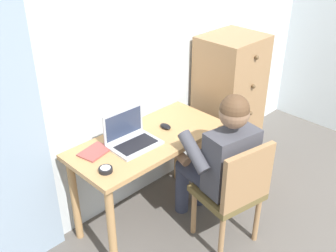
{
  "coord_description": "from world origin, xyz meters",
  "views": [
    {
      "loc": [
        -1.9,
        0.0,
        2.23
      ],
      "look_at": [
        -0.15,
        1.76,
        0.84
      ],
      "focal_mm": 42.55,
      "sensor_mm": 36.0,
      "label": 1
    }
  ],
  "objects_px": {
    "desk": "(149,152)",
    "desk_clock": "(106,170)",
    "laptop": "(131,138)",
    "chair": "(235,190)",
    "notebook_pad": "(95,152)",
    "person_seated": "(219,157)",
    "computer_mouse": "(166,126)",
    "dresser": "(228,105)"
  },
  "relations": [
    {
      "from": "laptop",
      "to": "desk_clock",
      "type": "bearing_deg",
      "value": -156.85
    },
    {
      "from": "desk",
      "to": "notebook_pad",
      "type": "bearing_deg",
      "value": 163.56
    },
    {
      "from": "desk_clock",
      "to": "notebook_pad",
      "type": "height_order",
      "value": "desk_clock"
    },
    {
      "from": "laptop",
      "to": "notebook_pad",
      "type": "bearing_deg",
      "value": 160.55
    },
    {
      "from": "person_seated",
      "to": "notebook_pad",
      "type": "height_order",
      "value": "person_seated"
    },
    {
      "from": "person_seated",
      "to": "computer_mouse",
      "type": "height_order",
      "value": "person_seated"
    },
    {
      "from": "dresser",
      "to": "notebook_pad",
      "type": "height_order",
      "value": "dresser"
    },
    {
      "from": "dresser",
      "to": "desk_clock",
      "type": "height_order",
      "value": "dresser"
    },
    {
      "from": "computer_mouse",
      "to": "notebook_pad",
      "type": "bearing_deg",
      "value": 173.9
    },
    {
      "from": "desk",
      "to": "computer_mouse",
      "type": "distance_m",
      "value": 0.23
    },
    {
      "from": "notebook_pad",
      "to": "desk_clock",
      "type": "bearing_deg",
      "value": -121.7
    },
    {
      "from": "person_seated",
      "to": "notebook_pad",
      "type": "bearing_deg",
      "value": 139.57
    },
    {
      "from": "dresser",
      "to": "desk_clock",
      "type": "distance_m",
      "value": 1.52
    },
    {
      "from": "dresser",
      "to": "laptop",
      "type": "xyz_separation_m",
      "value": [
        -1.17,
        -0.03,
        0.16
      ]
    },
    {
      "from": "chair",
      "to": "desk_clock",
      "type": "xyz_separation_m",
      "value": [
        -0.71,
        0.51,
        0.28
      ]
    },
    {
      "from": "dresser",
      "to": "laptop",
      "type": "height_order",
      "value": "dresser"
    },
    {
      "from": "dresser",
      "to": "laptop",
      "type": "relative_size",
      "value": 3.67
    },
    {
      "from": "chair",
      "to": "desk_clock",
      "type": "bearing_deg",
      "value": 144.45
    },
    {
      "from": "chair",
      "to": "person_seated",
      "type": "distance_m",
      "value": 0.26
    },
    {
      "from": "laptop",
      "to": "computer_mouse",
      "type": "distance_m",
      "value": 0.33
    },
    {
      "from": "desk_clock",
      "to": "notebook_pad",
      "type": "relative_size",
      "value": 0.43
    },
    {
      "from": "desk",
      "to": "desk_clock",
      "type": "xyz_separation_m",
      "value": [
        -0.47,
        -0.12,
        0.14
      ]
    },
    {
      "from": "computer_mouse",
      "to": "desk_clock",
      "type": "height_order",
      "value": "computer_mouse"
    },
    {
      "from": "person_seated",
      "to": "notebook_pad",
      "type": "relative_size",
      "value": 5.64
    },
    {
      "from": "desk_clock",
      "to": "notebook_pad",
      "type": "xyz_separation_m",
      "value": [
        0.08,
        0.23,
        -0.01
      ]
    },
    {
      "from": "chair",
      "to": "desk_clock",
      "type": "height_order",
      "value": "chair"
    },
    {
      "from": "desk",
      "to": "notebook_pad",
      "type": "xyz_separation_m",
      "value": [
        -0.39,
        0.11,
        0.13
      ]
    },
    {
      "from": "desk",
      "to": "laptop",
      "type": "height_order",
      "value": "laptop"
    },
    {
      "from": "desk",
      "to": "laptop",
      "type": "distance_m",
      "value": 0.22
    },
    {
      "from": "person_seated",
      "to": "computer_mouse",
      "type": "xyz_separation_m",
      "value": [
        -0.08,
        0.46,
        0.1
      ]
    },
    {
      "from": "chair",
      "to": "notebook_pad",
      "type": "bearing_deg",
      "value": 130.26
    },
    {
      "from": "notebook_pad",
      "to": "chair",
      "type": "bearing_deg",
      "value": -61.52
    },
    {
      "from": "person_seated",
      "to": "computer_mouse",
      "type": "bearing_deg",
      "value": 99.67
    },
    {
      "from": "dresser",
      "to": "chair",
      "type": "height_order",
      "value": "dresser"
    },
    {
      "from": "desk",
      "to": "person_seated",
      "type": "relative_size",
      "value": 1.0
    },
    {
      "from": "dresser",
      "to": "chair",
      "type": "relative_size",
      "value": 1.47
    },
    {
      "from": "dresser",
      "to": "desk_clock",
      "type": "bearing_deg",
      "value": -173.41
    },
    {
      "from": "laptop",
      "to": "desk_clock",
      "type": "distance_m",
      "value": 0.37
    },
    {
      "from": "notebook_pad",
      "to": "laptop",
      "type": "bearing_deg",
      "value": -31.23
    },
    {
      "from": "desk",
      "to": "laptop",
      "type": "xyz_separation_m",
      "value": [
        -0.14,
        0.03,
        0.17
      ]
    },
    {
      "from": "desk",
      "to": "chair",
      "type": "distance_m",
      "value": 0.68
    },
    {
      "from": "desk",
      "to": "desk_clock",
      "type": "bearing_deg",
      "value": -166.12
    }
  ]
}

